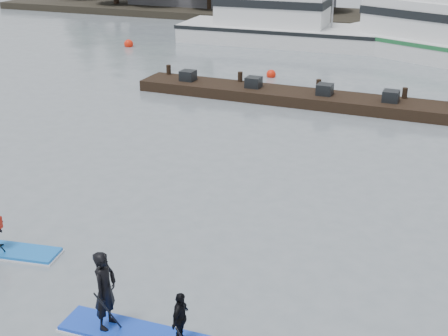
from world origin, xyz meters
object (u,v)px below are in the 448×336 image
(floating_dock, at_px, (293,97))
(fishing_boat_large, at_px, (292,33))
(paddleboard_duo, at_px, (134,312))
(fishing_boat_medium, at_px, (441,48))

(floating_dock, bearing_deg, fishing_boat_large, 106.90)
(floating_dock, xyz_separation_m, paddleboard_duo, (1.60, -18.41, 0.36))
(fishing_boat_large, distance_m, paddleboard_duo, 32.77)
(fishing_boat_large, relative_size, paddleboard_duo, 4.61)
(fishing_boat_large, xyz_separation_m, floating_dock, (3.87, -13.91, -0.45))
(fishing_boat_medium, xyz_separation_m, floating_dock, (-5.96, -12.40, -0.40))
(fishing_boat_medium, xyz_separation_m, paddleboard_duo, (-4.35, -30.81, -0.04))
(fishing_boat_large, height_order, floating_dock, fishing_boat_large)
(floating_dock, height_order, paddleboard_duo, paddleboard_duo)
(fishing_boat_large, relative_size, floating_dock, 1.08)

